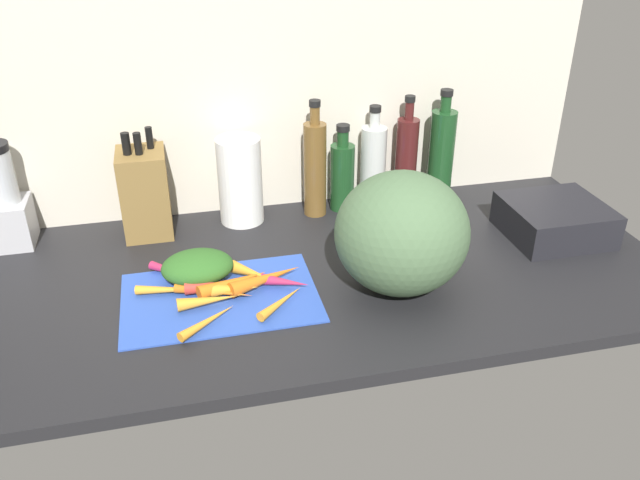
{
  "coord_description": "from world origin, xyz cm",
  "views": [
    {
      "loc": [
        -29.08,
        -130.38,
        81.05
      ],
      "look_at": [
        -0.06,
        -8.14,
        12.18
      ],
      "focal_mm": 36.76,
      "sensor_mm": 36.0,
      "label": 1
    }
  ],
  "objects_px": {
    "knife_block": "(145,192)",
    "bottle_0": "(315,167)",
    "carrot_10": "(207,301)",
    "carrot_12": "(251,273)",
    "carrot_6": "(208,321)",
    "paper_towel_roll": "(240,181)",
    "carrot_7": "(181,274)",
    "carrot_3": "(221,286)",
    "cutting_board": "(220,297)",
    "carrot_5": "(217,285)",
    "bottle_2": "(373,164)",
    "dish_rack": "(555,220)",
    "carrot_0": "(174,290)",
    "blender_appliance": "(3,203)",
    "winter_squash": "(402,233)",
    "carrot_8": "(285,282)",
    "carrot_2": "(281,302)",
    "carrot_4": "(233,282)",
    "carrot_1": "(266,278)",
    "bottle_4": "(441,154)",
    "carrot_9": "(235,289)",
    "carrot_11": "(214,292)",
    "bottle_1": "(342,175)",
    "bottle_3": "(406,158)"
  },
  "relations": [
    {
      "from": "carrot_10",
      "to": "dish_rack",
      "type": "relative_size",
      "value": 0.52
    },
    {
      "from": "carrot_5",
      "to": "blender_appliance",
      "type": "xyz_separation_m",
      "value": [
        -0.49,
        0.35,
        0.1
      ]
    },
    {
      "from": "carrot_6",
      "to": "carrot_9",
      "type": "distance_m",
      "value": 0.12
    },
    {
      "from": "carrot_11",
      "to": "carrot_4",
      "type": "bearing_deg",
      "value": 23.09
    },
    {
      "from": "carrot_8",
      "to": "paper_towel_roll",
      "type": "relative_size",
      "value": 0.48
    },
    {
      "from": "carrot_5",
      "to": "blender_appliance",
      "type": "distance_m",
      "value": 0.61
    },
    {
      "from": "carrot_1",
      "to": "carrot_9",
      "type": "xyz_separation_m",
      "value": [
        -0.07,
        -0.02,
        -0.0
      ]
    },
    {
      "from": "carrot_0",
      "to": "carrot_5",
      "type": "distance_m",
      "value": 0.09
    },
    {
      "from": "carrot_8",
      "to": "bottle_2",
      "type": "distance_m",
      "value": 0.52
    },
    {
      "from": "cutting_board",
      "to": "carrot_0",
      "type": "bearing_deg",
      "value": 162.87
    },
    {
      "from": "carrot_9",
      "to": "bottle_2",
      "type": "relative_size",
      "value": 0.36
    },
    {
      "from": "blender_appliance",
      "to": "carrot_2",
      "type": "bearing_deg",
      "value": -35.95
    },
    {
      "from": "carrot_2",
      "to": "carrot_3",
      "type": "distance_m",
      "value": 0.15
    },
    {
      "from": "paper_towel_roll",
      "to": "carrot_8",
      "type": "bearing_deg",
      "value": -82.48
    },
    {
      "from": "bottle_0",
      "to": "carrot_6",
      "type": "bearing_deg",
      "value": -125.34
    },
    {
      "from": "dish_rack",
      "to": "carrot_0",
      "type": "bearing_deg",
      "value": -176.05
    },
    {
      "from": "carrot_8",
      "to": "bottle_2",
      "type": "xyz_separation_m",
      "value": [
        0.33,
        0.39,
        0.1
      ]
    },
    {
      "from": "bottle_2",
      "to": "bottle_4",
      "type": "distance_m",
      "value": 0.2
    },
    {
      "from": "carrot_12",
      "to": "bottle_1",
      "type": "xyz_separation_m",
      "value": [
        0.3,
        0.33,
        0.08
      ]
    },
    {
      "from": "cutting_board",
      "to": "carrot_6",
      "type": "height_order",
      "value": "carrot_6"
    },
    {
      "from": "knife_block",
      "to": "bottle_3",
      "type": "xyz_separation_m",
      "value": [
        0.72,
        0.03,
        0.01
      ]
    },
    {
      "from": "carrot_10",
      "to": "carrot_7",
      "type": "bearing_deg",
      "value": 111.07
    },
    {
      "from": "carrot_6",
      "to": "carrot_8",
      "type": "xyz_separation_m",
      "value": [
        0.18,
        0.11,
        0.0
      ]
    },
    {
      "from": "carrot_10",
      "to": "paper_towel_roll",
      "type": "relative_size",
      "value": 0.55
    },
    {
      "from": "carrot_11",
      "to": "carrot_12",
      "type": "bearing_deg",
      "value": 31.17
    },
    {
      "from": "carrot_0",
      "to": "carrot_2",
      "type": "relative_size",
      "value": 1.21
    },
    {
      "from": "carrot_11",
      "to": "bottle_4",
      "type": "relative_size",
      "value": 0.55
    },
    {
      "from": "carrot_6",
      "to": "carrot_12",
      "type": "height_order",
      "value": "carrot_12"
    },
    {
      "from": "carrot_9",
      "to": "paper_towel_roll",
      "type": "relative_size",
      "value": 0.44
    },
    {
      "from": "winter_squash",
      "to": "carrot_12",
      "type": "bearing_deg",
      "value": 163.06
    },
    {
      "from": "carrot_0",
      "to": "knife_block",
      "type": "height_order",
      "value": "knife_block"
    },
    {
      "from": "carrot_6",
      "to": "carrot_7",
      "type": "distance_m",
      "value": 0.21
    },
    {
      "from": "carrot_2",
      "to": "carrot_10",
      "type": "distance_m",
      "value": 0.16
    },
    {
      "from": "knife_block",
      "to": "bottle_0",
      "type": "xyz_separation_m",
      "value": [
        0.45,
        0.01,
        0.02
      ]
    },
    {
      "from": "knife_block",
      "to": "bottle_0",
      "type": "height_order",
      "value": "bottle_0"
    },
    {
      "from": "carrot_1",
      "to": "carrot_10",
      "type": "height_order",
      "value": "carrot_1"
    },
    {
      "from": "cutting_board",
      "to": "carrot_5",
      "type": "xyz_separation_m",
      "value": [
        -0.0,
        0.02,
        0.02
      ]
    },
    {
      "from": "carrot_3",
      "to": "carrot_7",
      "type": "bearing_deg",
      "value": 135.92
    },
    {
      "from": "carrot_5",
      "to": "bottle_2",
      "type": "distance_m",
      "value": 0.61
    },
    {
      "from": "carrot_12",
      "to": "carrot_10",
      "type": "bearing_deg",
      "value": -139.82
    },
    {
      "from": "carrot_4",
      "to": "bottle_2",
      "type": "distance_m",
      "value": 0.58
    },
    {
      "from": "carrot_10",
      "to": "carrot_12",
      "type": "height_order",
      "value": "carrot_12"
    },
    {
      "from": "carrot_4",
      "to": "winter_squash",
      "type": "bearing_deg",
      "value": -9.75
    },
    {
      "from": "carrot_7",
      "to": "knife_block",
      "type": "bearing_deg",
      "value": 104.35
    },
    {
      "from": "carrot_0",
      "to": "bottle_3",
      "type": "distance_m",
      "value": 0.77
    },
    {
      "from": "bottle_4",
      "to": "cutting_board",
      "type": "bearing_deg",
      "value": -150.62
    },
    {
      "from": "carrot_0",
      "to": "carrot_7",
      "type": "relative_size",
      "value": 0.99
    },
    {
      "from": "carrot_6",
      "to": "paper_towel_roll",
      "type": "bearing_deg",
      "value": 74.45
    },
    {
      "from": "cutting_board",
      "to": "carrot_7",
      "type": "relative_size",
      "value": 2.5
    },
    {
      "from": "carrot_7",
      "to": "carrot_12",
      "type": "xyz_separation_m",
      "value": [
        0.16,
        -0.04,
        0.0
      ]
    }
  ]
}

